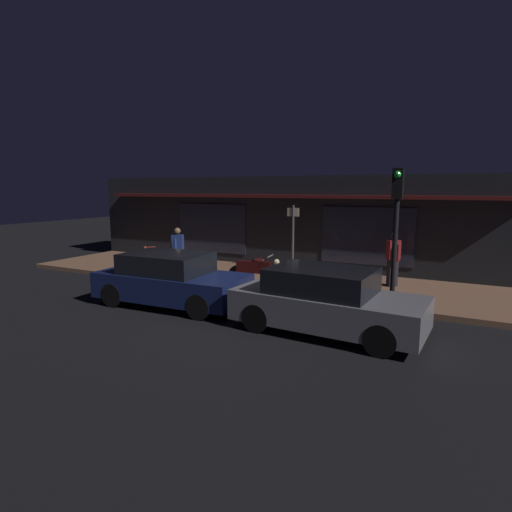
% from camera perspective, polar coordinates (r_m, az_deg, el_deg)
% --- Properties ---
extents(ground_plane, '(60.00, 60.00, 0.00)m').
position_cam_1_polar(ground_plane, '(11.89, -6.17, -6.11)').
color(ground_plane, black).
extents(sidewalk_slab, '(18.00, 4.00, 0.15)m').
position_cam_1_polar(sidewalk_slab, '(14.40, 0.38, -3.04)').
color(sidewalk_slab, '#8C6047').
rests_on(sidewalk_slab, ground_plane).
extents(storefront_building, '(18.00, 3.30, 3.60)m').
position_cam_1_polar(storefront_building, '(17.22, 5.47, 4.76)').
color(storefront_building, black).
rests_on(storefront_building, ground_plane).
extents(motorcycle, '(1.70, 0.57, 0.97)m').
position_cam_1_polar(motorcycle, '(12.91, -0.10, -1.88)').
color(motorcycle, black).
rests_on(motorcycle, sidewalk_slab).
extents(bicycle_parked, '(1.40, 0.95, 0.91)m').
position_cam_1_polar(bicycle_parked, '(15.94, -14.68, -0.56)').
color(bicycle_parked, black).
rests_on(bicycle_parked, sidewalk_slab).
extents(person_photographer, '(0.43, 0.61, 1.67)m').
position_cam_1_polar(person_photographer, '(14.48, -10.64, 0.71)').
color(person_photographer, '#28232D').
rests_on(person_photographer, sidewalk_slab).
extents(person_bystander, '(0.46, 0.52, 1.67)m').
position_cam_1_polar(person_bystander, '(13.41, 18.25, -0.28)').
color(person_bystander, '#28232D').
rests_on(person_bystander, sidewalk_slab).
extents(sign_post, '(0.44, 0.09, 2.40)m').
position_cam_1_polar(sign_post, '(15.03, 5.07, 2.99)').
color(sign_post, '#47474C').
rests_on(sign_post, sidewalk_slab).
extents(traffic_light_pole, '(0.24, 0.33, 3.60)m').
position_cam_1_polar(traffic_light_pole, '(10.34, 18.64, 5.11)').
color(traffic_light_pole, black).
rests_on(traffic_light_pole, ground_plane).
extents(parked_car_near, '(4.17, 1.93, 1.42)m').
position_cam_1_polar(parked_car_near, '(11.48, -11.63, -3.19)').
color(parked_car_near, black).
rests_on(parked_car_near, ground_plane).
extents(parked_car_far, '(4.20, 2.00, 1.42)m').
position_cam_1_polar(parked_car_far, '(9.28, 9.53, -6.08)').
color(parked_car_far, black).
rests_on(parked_car_far, ground_plane).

